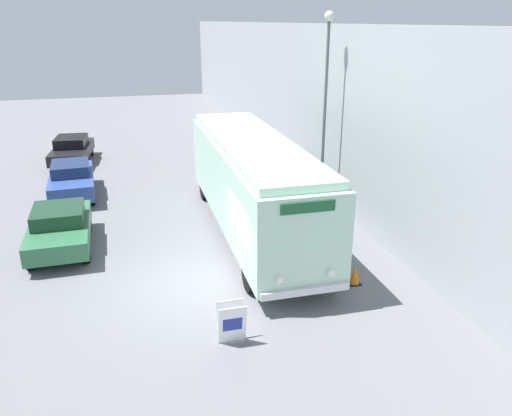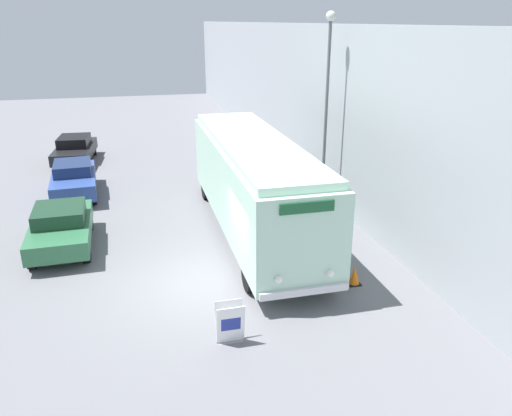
% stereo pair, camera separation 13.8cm
% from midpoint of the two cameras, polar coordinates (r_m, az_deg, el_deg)
% --- Properties ---
extents(ground_plane, '(80.00, 80.00, 0.00)m').
position_cam_midpoint_polar(ground_plane, '(14.86, -6.59, -8.58)').
color(ground_plane, slate).
extents(building_wall_right, '(0.30, 60.00, 7.10)m').
position_cam_midpoint_polar(building_wall_right, '(24.56, 4.93, 12.00)').
color(building_wall_right, '#9EA3A8').
rests_on(building_wall_right, ground_plane).
extents(vintage_bus, '(2.56, 11.02, 3.43)m').
position_cam_midpoint_polar(vintage_bus, '(17.50, -0.58, 3.06)').
color(vintage_bus, black).
rests_on(vintage_bus, ground_plane).
extents(sign_board, '(0.67, 0.39, 1.03)m').
position_cam_midpoint_polar(sign_board, '(12.13, -3.13, -13.05)').
color(sign_board, gray).
rests_on(sign_board, ground_plane).
extents(streetlamp, '(0.36, 0.36, 7.55)m').
position_cam_midpoint_polar(streetlamp, '(19.44, 7.77, 13.28)').
color(streetlamp, '#595E60').
rests_on(streetlamp, ground_plane).
extents(parked_car_near, '(1.99, 4.11, 1.42)m').
position_cam_midpoint_polar(parked_car_near, '(17.90, -21.71, -2.09)').
color(parked_car_near, black).
rests_on(parked_car_near, ground_plane).
extents(parked_car_mid, '(2.04, 4.36, 1.47)m').
position_cam_midpoint_polar(parked_car_mid, '(23.11, -20.48, 3.10)').
color(parked_car_mid, black).
rests_on(parked_car_mid, ground_plane).
extents(parked_car_far, '(2.13, 4.40, 1.40)m').
position_cam_midpoint_polar(parked_car_far, '(28.70, -20.43, 6.28)').
color(parked_car_far, black).
rests_on(parked_car_far, ground_plane).
extents(traffic_cone, '(0.36, 0.36, 0.56)m').
position_cam_midpoint_polar(traffic_cone, '(14.90, 10.95, -7.54)').
color(traffic_cone, black).
rests_on(traffic_cone, ground_plane).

